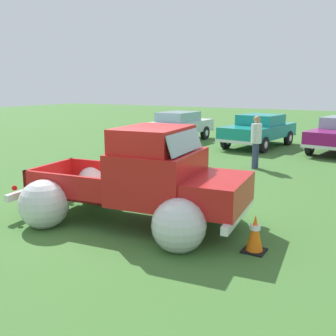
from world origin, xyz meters
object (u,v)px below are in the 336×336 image
Objects in this scene: vintage_pickup_truck at (146,186)px; show_car_0 at (177,125)px; show_car_1 at (259,129)px; lane_cone_1 at (255,234)px; spectator_1 at (256,139)px; lane_cone_0 at (207,187)px.

show_car_0 is at bearing 109.63° from vintage_pickup_truck.
lane_cone_1 is at bearing 24.65° from show_car_1.
lane_cone_0 is (0.19, -4.14, -0.67)m from spectator_1.
vintage_pickup_truck is at bearing 174.75° from lane_cone_1.
spectator_1 is at bearing 23.70° from show_car_1.
spectator_1 reaches higher than show_car_0.
show_car_1 is at bearing 107.57° from lane_cone_1.
lane_cone_1 is at bearing -50.25° from lane_cone_0.
show_car_1 is at bearing 89.66° from vintage_pickup_truck.
vintage_pickup_truck reaches higher than show_car_1.
spectator_1 is at bearing 81.87° from vintage_pickup_truck.
show_car_1 is 7.06× the size of lane_cone_1.
lane_cone_1 is at bearing 113.25° from spectator_1.
show_car_1 is 8.92m from lane_cone_0.
vintage_pickup_truck is 10.96m from show_car_1.
lane_cone_0 is (0.33, 2.12, -0.45)m from vintage_pickup_truck.
vintage_pickup_truck is at bearing -98.95° from lane_cone_0.
show_car_0 and show_car_1 have the same top height.
lane_cone_0 and lane_cone_1 have the same top height.
vintage_pickup_truck is at bearing 93.72° from spectator_1.
lane_cone_0 is at bearing 97.69° from spectator_1.
vintage_pickup_truck is 7.63× the size of lane_cone_1.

